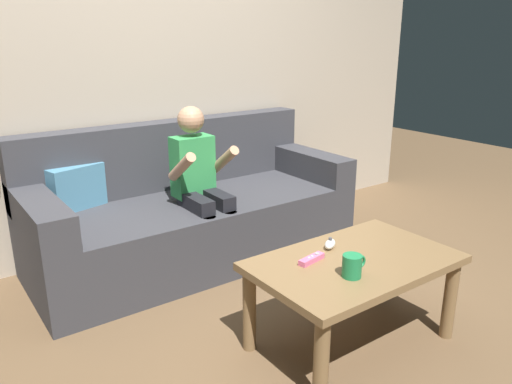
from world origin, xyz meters
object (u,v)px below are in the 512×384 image
object	(u,v)px
coffee_table	(354,273)
nunchuk_white	(330,244)
coffee_mug	(352,266)
couch	(190,213)
person_seated_on_couch	(200,180)
game_remote_pink_near_edge	(312,259)

from	to	relation	value
coffee_table	nunchuk_white	size ratio (longest dim) A/B	9.09
coffee_table	coffee_mug	xyz separation A→B (m)	(-0.13, -0.11, 0.12)
couch	person_seated_on_couch	bearing A→B (deg)	-96.36
game_remote_pink_near_edge	couch	bearing A→B (deg)	88.01
couch	coffee_table	distance (m)	1.28
couch	nunchuk_white	bearing A→B (deg)	-83.66
couch	person_seated_on_couch	xyz separation A→B (m)	(-0.02, -0.18, 0.26)
coffee_table	couch	bearing A→B (deg)	95.89
couch	coffee_table	xyz separation A→B (m)	(0.13, -1.27, 0.06)
couch	coffee_mug	xyz separation A→B (m)	(-0.00, -1.38, 0.18)
coffee_mug	game_remote_pink_near_edge	bearing A→B (deg)	101.24
nunchuk_white	game_remote_pink_near_edge	bearing A→B (deg)	-160.53
person_seated_on_couch	coffee_mug	bearing A→B (deg)	-89.08
nunchuk_white	coffee_table	bearing A→B (deg)	-87.57
coffee_table	game_remote_pink_near_edge	world-z (taller)	game_remote_pink_near_edge
couch	game_remote_pink_near_edge	xyz separation A→B (m)	(-0.04, -1.18, 0.14)
person_seated_on_couch	coffee_table	size ratio (longest dim) A/B	1.07
person_seated_on_couch	couch	bearing A→B (deg)	83.64
couch	game_remote_pink_near_edge	distance (m)	1.19
game_remote_pink_near_edge	nunchuk_white	size ratio (longest dim) A/B	1.44
coffee_table	coffee_mug	world-z (taller)	coffee_mug
person_seated_on_couch	game_remote_pink_near_edge	world-z (taller)	person_seated_on_couch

